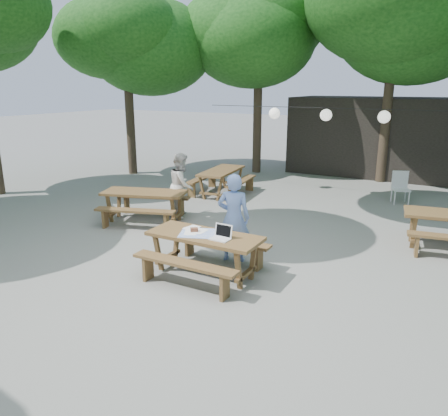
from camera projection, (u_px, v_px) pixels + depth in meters
ground at (237, 267)px, 8.07m from camera, size 80.00×80.00×0.00m
pavilion at (377, 136)px, 16.32m from camera, size 6.00×3.00×2.80m
main_picnic_table at (205, 254)px, 7.63m from camera, size 2.00×1.58×0.75m
picnic_table_nw at (145, 206)px, 10.67m from camera, size 2.30×2.10×0.75m
picnic_table_far_w at (221, 182)px, 13.35m from camera, size 1.77×2.07×0.75m
woman at (234, 218)px, 8.17m from camera, size 0.71×0.57×1.68m
second_person at (182, 185)px, 10.99m from camera, size 0.88×0.96×1.61m
plastic_chair at (400, 194)px, 12.33m from camera, size 0.57×0.57×0.90m
laptop at (222, 235)px, 7.31m from camera, size 0.34×0.27×0.24m
tabletop_clutter at (198, 232)px, 7.61m from camera, size 0.81×0.75×0.08m
paper_lanterns at (327, 115)px, 12.57m from camera, size 9.00×0.34×0.38m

